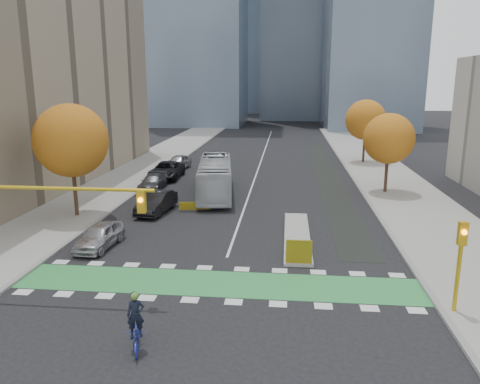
% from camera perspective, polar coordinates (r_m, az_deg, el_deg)
% --- Properties ---
extents(ground, '(300.00, 300.00, 0.00)m').
position_cam_1_polar(ground, '(22.11, -3.31, -12.67)').
color(ground, black).
rests_on(ground, ground).
extents(sidewalk_west, '(7.00, 120.00, 0.15)m').
position_cam_1_polar(sidewalk_west, '(44.07, -16.68, 0.14)').
color(sidewalk_west, gray).
rests_on(sidewalk_west, ground).
extents(sidewalk_east, '(7.00, 120.00, 0.15)m').
position_cam_1_polar(sidewalk_east, '(42.03, 19.76, -0.71)').
color(sidewalk_east, gray).
rests_on(sidewalk_east, ground).
extents(curb_west, '(0.30, 120.00, 0.16)m').
position_cam_1_polar(curb_west, '(42.86, -12.35, 0.03)').
color(curb_west, gray).
rests_on(curb_west, ground).
extents(curb_east, '(0.30, 120.00, 0.16)m').
position_cam_1_polar(curb_east, '(41.32, 15.05, -0.61)').
color(curb_east, gray).
rests_on(curb_east, ground).
extents(bike_crossing, '(20.00, 3.00, 0.01)m').
position_cam_1_polar(bike_crossing, '(23.44, -2.72, -11.06)').
color(bike_crossing, '#2E8F43').
rests_on(bike_crossing, ground).
extents(centre_line, '(0.15, 70.00, 0.01)m').
position_cam_1_polar(centre_line, '(60.48, 2.66, 4.07)').
color(centre_line, silver).
rests_on(centre_line, ground).
extents(bike_lane_paint, '(2.50, 50.00, 0.01)m').
position_cam_1_polar(bike_lane_paint, '(50.73, 10.52, 2.07)').
color(bike_lane_paint, black).
rests_on(bike_lane_paint, ground).
extents(median_island, '(1.60, 10.00, 0.16)m').
position_cam_1_polar(median_island, '(30.19, 6.97, -5.34)').
color(median_island, gray).
rests_on(median_island, ground).
extents(hazard_board, '(1.40, 0.12, 1.30)m').
position_cam_1_polar(hazard_board, '(25.42, 7.20, -7.24)').
color(hazard_board, yellow).
rests_on(hazard_board, median_island).
extents(tree_west, '(5.20, 5.20, 8.22)m').
position_cam_1_polar(tree_west, '(35.33, -19.91, 5.91)').
color(tree_west, '#332114').
rests_on(tree_west, ground).
extents(tree_east_near, '(4.40, 4.40, 7.08)m').
position_cam_1_polar(tree_east_near, '(42.80, 17.68, 6.21)').
color(tree_east_near, '#332114').
rests_on(tree_east_near, ground).
extents(tree_east_far, '(4.80, 4.80, 7.65)m').
position_cam_1_polar(tree_east_far, '(58.52, 15.06, 8.49)').
color(tree_east_far, '#332114').
rests_on(tree_east_far, ground).
extents(traffic_signal_west, '(8.53, 0.56, 5.20)m').
position_cam_1_polar(traffic_signal_west, '(22.84, -23.73, -2.14)').
color(traffic_signal_west, '#BF9914').
rests_on(traffic_signal_west, ground).
extents(traffic_signal_east, '(0.35, 0.43, 4.10)m').
position_cam_1_polar(traffic_signal_east, '(21.58, 25.28, -6.77)').
color(traffic_signal_east, '#BF9914').
rests_on(traffic_signal_east, ground).
extents(cyclist, '(1.21, 2.07, 2.26)m').
position_cam_1_polar(cyclist, '(18.33, -12.51, -16.14)').
color(cyclist, navy).
rests_on(cyclist, ground).
extents(bus, '(4.23, 11.89, 3.24)m').
position_cam_1_polar(bus, '(40.75, -3.05, 1.87)').
color(bus, silver).
rests_on(bus, ground).
extents(parked_car_a, '(2.05, 4.39, 1.46)m').
position_cam_1_polar(parked_car_a, '(29.19, -16.77, -5.14)').
color(parked_car_a, '#A7A6AC').
rests_on(parked_car_a, ground).
extents(parked_car_b, '(2.25, 5.01, 1.60)m').
position_cam_1_polar(parked_car_b, '(35.85, -10.16, -1.26)').
color(parked_car_b, black).
rests_on(parked_car_b, ground).
extents(parked_car_c, '(1.95, 4.69, 1.36)m').
position_cam_1_polar(parked_car_c, '(43.73, -10.59, 1.19)').
color(parked_car_c, '#454549').
rests_on(parked_car_c, ground).
extents(parked_car_d, '(2.91, 6.15, 1.70)m').
position_cam_1_polar(parked_car_d, '(48.41, -8.95, 2.62)').
color(parked_car_d, black).
rests_on(parked_car_d, ground).
extents(parked_car_e, '(2.50, 4.98, 1.63)m').
position_cam_1_polar(parked_car_e, '(53.37, -7.56, 3.61)').
color(parked_car_e, '#939398').
rests_on(parked_car_e, ground).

